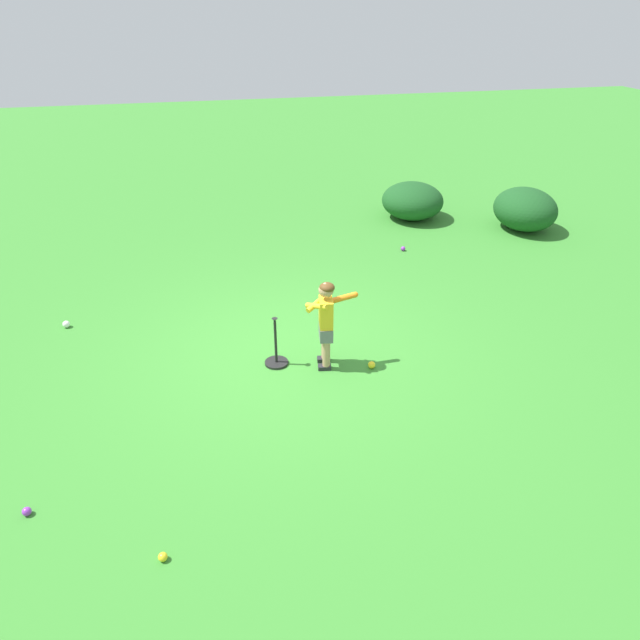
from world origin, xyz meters
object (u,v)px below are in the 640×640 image
Objects in this scene: child_batter at (326,317)px; play_ball_by_bucket at (27,511)px; play_ball_near_batter at (403,249)px; play_ball_behind_batter at (66,324)px; play_ball_midfield at (163,557)px; play_ball_center_lawn at (372,365)px; batting_tee at (276,356)px.

play_ball_by_bucket is at bearing -150.99° from child_batter.
play_ball_behind_batter is (-5.27, -1.50, 0.01)m from play_ball_near_batter.
child_batter is at bearing 51.83° from play_ball_midfield.
play_ball_midfield is (1.12, -0.73, -0.00)m from play_ball_by_bucket.
play_ball_by_bucket is at bearing 147.06° from play_ball_midfield.
child_batter is 3.85m from play_ball_near_batter.
play_ball_midfield is (-1.88, -2.40, -0.61)m from child_batter.
play_ball_near_batter is 1.08× the size of play_ball_midfield.
batting_tee reaches higher than play_ball_center_lawn.
play_ball_by_bucket is 0.89× the size of play_ball_center_lawn.
play_ball_behind_batter is at bearing 149.88° from batting_tee.
play_ball_near_batter is 0.85× the size of play_ball_behind_batter.
play_ball_near_batter is 3.71m from play_ball_center_lawn.
play_ball_midfield is 3.26m from play_ball_center_lawn.
play_ball_behind_batter is at bearing 107.29° from play_ball_midfield.
play_ball_center_lawn is at bearing 42.66° from play_ball_midfield.
child_batter is 3.60m from play_ball_behind_batter.
play_ball_midfield is at bearing -72.71° from play_ball_behind_batter.
play_ball_center_lawn is 0.14× the size of batting_tee.
play_ball_behind_batter is 1.07× the size of play_ball_center_lawn.
child_batter is 0.81m from play_ball_center_lawn.
play_ball_behind_batter is 2.97m from batting_tee.
batting_tee is (-2.69, -3.00, 0.06)m from play_ball_near_batter.
batting_tee is (-0.57, 0.15, -0.55)m from child_batter.
play_ball_midfield is 0.78× the size of play_ball_behind_batter.
play_ball_center_lawn is at bearing -17.71° from batting_tee.
play_ball_by_bucket is 1.05× the size of play_ball_midfield.
play_ball_behind_batter reaches higher than play_ball_near_batter.
play_ball_midfield is at bearing -128.17° from child_batter.
play_ball_by_bucket is 3.82m from play_ball_center_lawn.
batting_tee is at bearing 36.77° from play_ball_by_bucket.
batting_tee reaches higher than play_ball_behind_batter.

